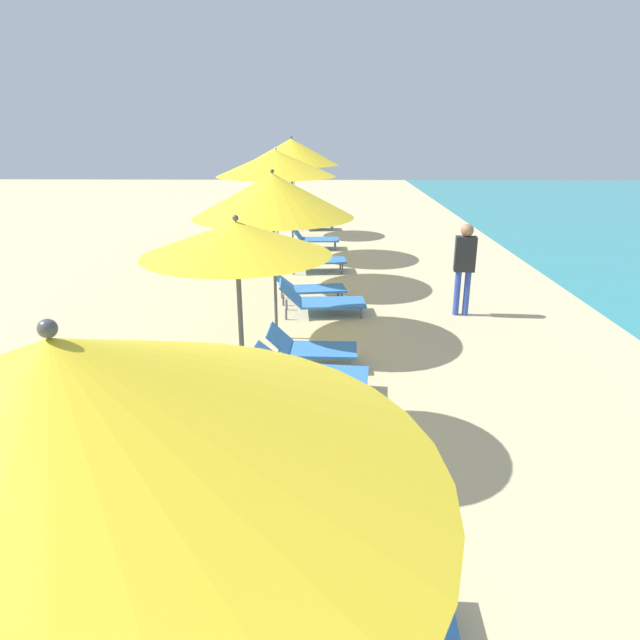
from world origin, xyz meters
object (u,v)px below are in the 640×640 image
(lounger_fourth_inland, at_px, (310,347))
(umbrella_fifth, at_px, (276,163))
(umbrella_third, at_px, (236,239))
(umbrella_farthest, at_px, (293,159))
(lounger_fourth_shoreside, at_px, (320,300))
(person_walking_near, at_px, (465,261))
(lounger_sixth_shoreside, at_px, (313,238))
(beach_ball, at_px, (110,367))
(lounger_farthest_shoreside, at_px, (313,221))
(lounger_second_shoreside, at_px, (332,599))
(umbrella_second, at_px, (62,413))
(umbrella_sixth, at_px, (291,152))
(umbrella_fourth, at_px, (273,196))
(lounger_third_shoreside, at_px, (307,371))
(lounger_third_inland, at_px, (317,480))
(cooler_box, at_px, (127,564))
(lounger_fifth_shoreside, at_px, (315,259))
(lounger_fifth_inland, at_px, (309,287))

(lounger_fourth_inland, height_order, umbrella_fifth, umbrella_fifth)
(umbrella_third, relative_size, umbrella_farthest, 0.93)
(lounger_fourth_shoreside, distance_m, person_walking_near, 2.68)
(umbrella_fifth, height_order, lounger_sixth_shoreside, umbrella_fifth)
(umbrella_farthest, xyz_separation_m, beach_ball, (-1.84, -10.81, -2.24))
(lounger_farthest_shoreside, bearing_deg, lounger_sixth_shoreside, -92.70)
(lounger_second_shoreside, xyz_separation_m, lounger_fourth_shoreside, (-0.22, 6.77, -0.02))
(umbrella_second, height_order, umbrella_sixth, umbrella_sixth)
(umbrella_second, relative_size, umbrella_fourth, 1.00)
(lounger_second_shoreside, relative_size, umbrella_fourth, 0.59)
(lounger_farthest_shoreside, bearing_deg, beach_ball, -106.24)
(umbrella_fourth, xyz_separation_m, person_walking_near, (3.26, 1.25, -1.27))
(lounger_third_shoreside, distance_m, umbrella_fifth, 5.67)
(lounger_third_inland, bearing_deg, umbrella_fifth, 102.89)
(umbrella_sixth, distance_m, umbrella_farthest, 3.34)
(lounger_second_shoreside, height_order, lounger_sixth_shoreside, lounger_sixth_shoreside)
(lounger_farthest_shoreside, xyz_separation_m, cooler_box, (-0.86, -15.43, -0.15))
(lounger_fifth_shoreside, bearing_deg, lounger_third_inland, -92.38)
(lounger_third_shoreside, bearing_deg, lounger_fourth_inland, 95.61)
(person_walking_near, distance_m, beach_ball, 6.13)
(lounger_third_shoreside, xyz_separation_m, lounger_farthest_shoreside, (-0.34, 12.28, 0.00))
(lounger_fifth_inland, distance_m, cooler_box, 7.26)
(lounger_second_shoreside, xyz_separation_m, lounger_third_inland, (-0.13, 1.27, 0.02))
(lounger_fourth_inland, bearing_deg, umbrella_fourth, 119.53)
(lounger_third_inland, distance_m, person_walking_near, 6.09)
(lounger_second_shoreside, distance_m, umbrella_fourth, 5.95)
(lounger_fifth_inland, relative_size, lounger_farthest_shoreside, 1.00)
(umbrella_third, bearing_deg, lounger_second_shoreside, -68.34)
(umbrella_third, height_order, lounger_fourth_shoreside, umbrella_third)
(umbrella_third, height_order, beach_ball, umbrella_third)
(umbrella_fifth, height_order, lounger_fifth_inland, umbrella_fifth)
(lounger_fifth_shoreside, distance_m, cooler_box, 9.63)
(umbrella_second, relative_size, umbrella_third, 1.08)
(lounger_second_shoreside, height_order, umbrella_fifth, umbrella_fifth)
(lounger_fifth_shoreside, distance_m, lounger_sixth_shoreside, 2.66)
(lounger_fourth_shoreside, xyz_separation_m, lounger_fourth_inland, (-0.09, -2.34, 0.02))
(umbrella_fifth, distance_m, lounger_sixth_shoreside, 4.57)
(lounger_fifth_shoreside, distance_m, lounger_farthest_shoreside, 5.87)
(lounger_fourth_shoreside, relative_size, beach_ball, 6.26)
(lounger_fourth_inland, bearing_deg, lounger_fourth_shoreside, 89.21)
(umbrella_sixth, height_order, lounger_farthest_shoreside, umbrella_sixth)
(lounger_fifth_inland, bearing_deg, lounger_second_shoreside, -95.01)
(lounger_third_inland, distance_m, lounger_farthest_shoreside, 14.58)
(lounger_fifth_inland, bearing_deg, lounger_fourth_inland, -95.78)
(umbrella_fifth, relative_size, beach_ball, 11.30)
(lounger_fifth_inland, bearing_deg, lounger_third_inland, -95.51)
(umbrella_fifth, bearing_deg, lounger_fifth_inland, -57.64)
(lounger_fourth_inland, bearing_deg, cooler_box, -105.40)
(umbrella_third, bearing_deg, lounger_sixth_shoreside, 87.90)
(lounger_fourth_inland, height_order, lounger_fifth_shoreside, lounger_fourth_inland)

